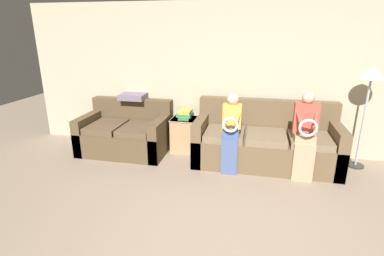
{
  "coord_description": "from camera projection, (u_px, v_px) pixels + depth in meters",
  "views": [
    {
      "loc": [
        0.2,
        -2.2,
        2.08
      ],
      "look_at": [
        -0.66,
        1.77,
        0.75
      ],
      "focal_mm": 28.0,
      "sensor_mm": 36.0,
      "label": 1
    }
  ],
  "objects": [
    {
      "name": "wall_back",
      "position": [
        245.0,
        80.0,
        5.11
      ],
      "size": [
        7.91,
        0.06,
        2.55
      ],
      "color": "#BCB293",
      "rests_on": "ground_plane"
    },
    {
      "name": "couch_main",
      "position": [
        265.0,
        143.0,
        4.83
      ],
      "size": [
        2.25,
        0.93,
        0.99
      ],
      "color": "brown",
      "rests_on": "ground_plane"
    },
    {
      "name": "couch_side",
      "position": [
        126.0,
        134.0,
        5.35
      ],
      "size": [
        1.5,
        0.97,
        0.88
      ],
      "color": "brown",
      "rests_on": "ground_plane"
    },
    {
      "name": "child_left_seated",
      "position": [
        231.0,
        129.0,
        4.47
      ],
      "size": [
        0.28,
        0.38,
        1.2
      ],
      "color": "#475B8E",
      "rests_on": "ground_plane"
    },
    {
      "name": "child_right_seated",
      "position": [
        305.0,
        133.0,
        4.25
      ],
      "size": [
        0.34,
        0.38,
        1.27
      ],
      "color": "tan",
      "rests_on": "ground_plane"
    },
    {
      "name": "side_shelf",
      "position": [
        185.0,
        134.0,
        5.35
      ],
      "size": [
        0.48,
        0.45,
        0.6
      ],
      "color": "tan",
      "rests_on": "ground_plane"
    },
    {
      "name": "book_stack",
      "position": [
        185.0,
        114.0,
        5.24
      ],
      "size": [
        0.25,
        0.31,
        0.15
      ],
      "color": "#3D8451",
      "rests_on": "side_shelf"
    },
    {
      "name": "floor_lamp",
      "position": [
        371.0,
        82.0,
        4.39
      ],
      "size": [
        0.35,
        0.35,
        1.58
      ],
      "color": "#2D2B28",
      "rests_on": "ground_plane"
    },
    {
      "name": "throw_pillow",
      "position": [
        134.0,
        96.0,
        5.46
      ],
      "size": [
        0.46,
        0.46,
        0.1
      ],
      "color": "slate",
      "rests_on": "couch_side"
    }
  ]
}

